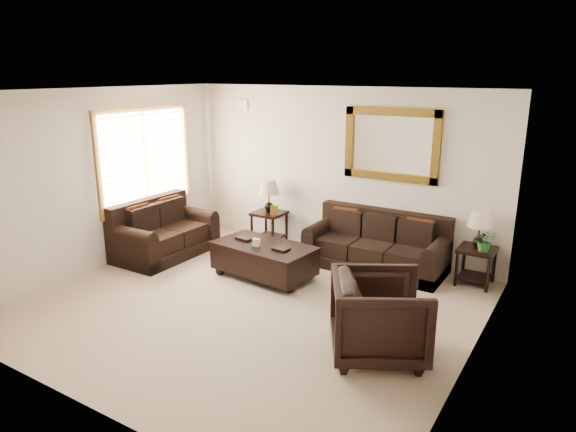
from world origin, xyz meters
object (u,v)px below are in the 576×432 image
Objects in this scene: sofa at (377,248)px; end_table_left at (269,202)px; end_table_right at (479,237)px; coffee_table at (264,257)px; armchair at (380,313)px; loveseat at (163,235)px.

end_table_left is at bearing 176.75° from sofa.
coffee_table is at bearing -153.31° from end_table_right.
sofa is 1.36× the size of coffee_table.
end_table_left reaches higher than armchair.
end_table_right is at bearing 32.24° from coffee_table.
end_table_right is 2.55m from armchair.
end_table_left is at bearing -39.02° from loveseat.
sofa is at bearing -6.96° from armchair.
loveseat is at bearing -162.87° from end_table_right.
sofa is 1.85× the size of end_table_left.
coffee_table is 2.54m from armchair.
end_table_left is at bearing -179.82° from end_table_right.
end_table_right is 1.11× the size of armchair.
end_table_left is (-2.06, 0.12, 0.43)m from sofa.
coffee_table is at bearing -87.67° from loveseat.
end_table_right reaches higher than sofa.
coffee_table is (-2.69, -1.35, -0.40)m from end_table_right.
end_table_left reaches higher than coffee_table.
armchair is (3.06, -2.49, -0.25)m from end_table_left.
armchair reaches higher than loveseat.
coffee_table is (0.81, -1.34, -0.43)m from end_table_left.
loveseat reaches higher than coffee_table.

